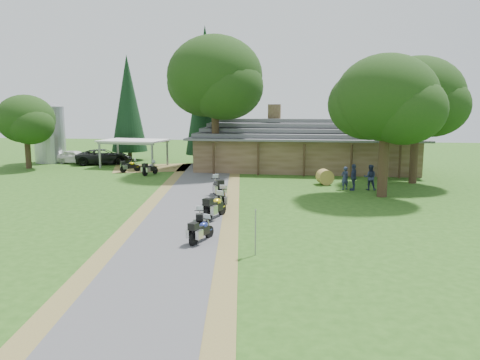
# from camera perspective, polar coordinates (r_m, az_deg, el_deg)

# --- Properties ---
(ground) EXTENTS (120.00, 120.00, 0.00)m
(ground) POSITION_cam_1_polar(r_m,az_deg,el_deg) (22.84, -7.95, -6.53)
(ground) COLOR #264E16
(ground) RESTS_ON ground
(driveway) EXTENTS (51.95, 51.95, 0.00)m
(driveway) POSITION_cam_1_polar(r_m,az_deg,el_deg) (26.70, -6.61, -4.20)
(driveway) COLOR #4B4B4E
(driveway) RESTS_ON ground
(lodge) EXTENTS (21.40, 9.40, 4.90)m
(lodge) POSITION_cam_1_polar(r_m,az_deg,el_deg) (45.26, 7.89, 4.38)
(lodge) COLOR brown
(lodge) RESTS_ON ground
(silo) EXTENTS (3.44, 3.44, 6.46)m
(silo) POSITION_cam_1_polar(r_m,az_deg,el_deg) (54.28, -22.21, 5.40)
(silo) COLOR gray
(silo) RESTS_ON ground
(carport) EXTENTS (6.67, 4.85, 2.70)m
(carport) POSITION_cam_1_polar(r_m,az_deg,el_deg) (48.05, -12.78, 3.20)
(carport) COLOR white
(carport) RESTS_ON ground
(car_white_sedan) EXTENTS (3.38, 5.76, 1.80)m
(car_white_sedan) POSITION_cam_1_polar(r_m,az_deg,el_deg) (52.42, -19.46, 2.88)
(car_white_sedan) COLOR white
(car_white_sedan) RESTS_ON ground
(car_dark_suv) EXTENTS (4.80, 6.75, 2.38)m
(car_dark_suv) POSITION_cam_1_polar(r_m,az_deg,el_deg) (50.91, -16.27, 3.20)
(car_dark_suv) COLOR black
(car_dark_suv) RESTS_ON ground
(motorcycle_row_a) EXTENTS (1.08, 1.80, 1.17)m
(motorcycle_row_a) POSITION_cam_1_polar(r_m,az_deg,el_deg) (21.25, -4.71, -6.02)
(motorcycle_row_a) COLOR navy
(motorcycle_row_a) RESTS_ON ground
(motorcycle_row_b) EXTENTS (0.90, 1.74, 1.14)m
(motorcycle_row_b) POSITION_cam_1_polar(r_m,az_deg,el_deg) (23.08, -4.95, -4.85)
(motorcycle_row_b) COLOR #B6B8BE
(motorcycle_row_b) RESTS_ON ground
(motorcycle_row_c) EXTENTS (1.24, 2.19, 1.42)m
(motorcycle_row_c) POSITION_cam_1_polar(r_m,az_deg,el_deg) (25.52, -3.04, -3.14)
(motorcycle_row_c) COLOR yellow
(motorcycle_row_c) RESTS_ON ground
(motorcycle_row_d) EXTENTS (0.82, 1.93, 1.28)m
(motorcycle_row_d) POSITION_cam_1_polar(r_m,az_deg,el_deg) (28.15, -2.20, -2.12)
(motorcycle_row_d) COLOR red
(motorcycle_row_d) RESTS_ON ground
(motorcycle_row_e) EXTENTS (1.47, 2.18, 1.42)m
(motorcycle_row_e) POSITION_cam_1_polar(r_m,az_deg,el_deg) (31.55, -2.75, -0.76)
(motorcycle_row_e) COLOR black
(motorcycle_row_e) RESTS_ON ground
(motorcycle_carport_a) EXTENTS (1.63, 1.68, 1.21)m
(motorcycle_carport_a) POSITION_cam_1_polar(r_m,az_deg,el_deg) (44.35, -13.26, 1.73)
(motorcycle_carport_a) COLOR #CFB606
(motorcycle_carport_a) RESTS_ON ground
(motorcycle_carport_b) EXTENTS (1.15, 1.92, 1.25)m
(motorcycle_carport_b) POSITION_cam_1_polar(r_m,az_deg,el_deg) (42.12, -10.91, 1.46)
(motorcycle_carport_b) COLOR slate
(motorcycle_carport_b) RESTS_ON ground
(person_a) EXTENTS (0.69, 0.64, 1.98)m
(person_a) POSITION_cam_1_polar(r_m,az_deg,el_deg) (35.01, 12.67, 0.47)
(person_a) COLOR navy
(person_a) RESTS_ON ground
(person_b) EXTENTS (0.65, 0.49, 2.18)m
(person_b) POSITION_cam_1_polar(r_m,az_deg,el_deg) (35.23, 15.58, 0.57)
(person_b) COLOR navy
(person_b) RESTS_ON ground
(person_c) EXTENTS (0.59, 0.72, 2.26)m
(person_c) POSITION_cam_1_polar(r_m,az_deg,el_deg) (34.80, 13.68, 0.61)
(person_c) COLOR navy
(person_c) RESTS_ON ground
(hay_bale) EXTENTS (1.42, 1.35, 1.18)m
(hay_bale) POSITION_cam_1_polar(r_m,az_deg,el_deg) (36.98, 10.30, 0.37)
(hay_bale) COLOR #A3873B
(hay_bale) RESTS_ON ground
(sign_post) EXTENTS (0.35, 0.06, 1.94)m
(sign_post) POSITION_cam_1_polar(r_m,az_deg,el_deg) (19.26, 1.90, -6.40)
(sign_post) COLOR gray
(sign_post) RESTS_ON ground
(oak_lodge_left) EXTENTS (8.58, 8.58, 14.02)m
(oak_lodge_left) POSITION_cam_1_polar(r_m,az_deg,el_deg) (42.99, -3.06, 10.29)
(oak_lodge_left) COLOR black
(oak_lodge_left) RESTS_ON ground
(oak_lodge_right) EXTENTS (7.04, 7.04, 11.08)m
(oak_lodge_right) POSITION_cam_1_polar(r_m,az_deg,el_deg) (39.09, 20.72, 7.69)
(oak_lodge_right) COLOR black
(oak_lodge_right) RESTS_ON ground
(oak_driveway) EXTENTS (6.72, 6.72, 10.66)m
(oak_driveway) POSITION_cam_1_polar(r_m,az_deg,el_deg) (32.52, 17.31, 7.31)
(oak_driveway) COLOR black
(oak_driveway) RESTS_ON ground
(oak_silo) EXTENTS (5.46, 5.46, 7.75)m
(oak_silo) POSITION_cam_1_polar(r_m,az_deg,el_deg) (49.91, -24.61, 5.72)
(oak_silo) COLOR black
(oak_silo) RESTS_ON ground
(cedar_near) EXTENTS (4.23, 4.23, 14.03)m
(cedar_near) POSITION_cam_1_polar(r_m,az_deg,el_deg) (48.45, -4.21, 10.15)
(cedar_near) COLOR black
(cedar_near) RESTS_ON ground
(cedar_far) EXTENTS (3.92, 3.92, 11.57)m
(cedar_far) POSITION_cam_1_polar(r_m,az_deg,el_deg) (53.63, -13.46, 8.51)
(cedar_far) COLOR black
(cedar_far) RESTS_ON ground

